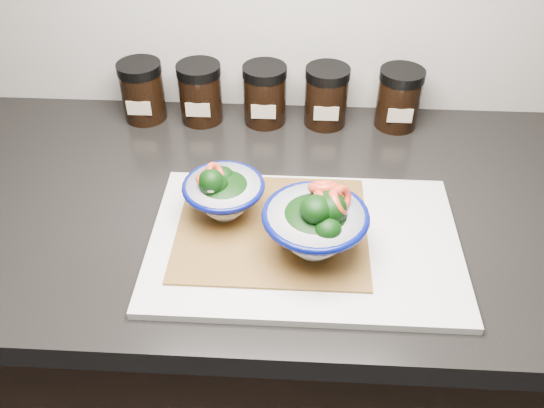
# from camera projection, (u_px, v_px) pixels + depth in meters

# --- Properties ---
(cabinet) EXTENTS (3.43, 0.58, 0.86)m
(cabinet) POSITION_uv_depth(u_px,v_px,m) (230.00, 367.00, 1.23)
(cabinet) COLOR black
(cabinet) RESTS_ON ground
(countertop) EXTENTS (3.50, 0.60, 0.04)m
(countertop) POSITION_uv_depth(u_px,v_px,m) (216.00, 208.00, 0.94)
(countertop) COLOR black
(countertop) RESTS_ON cabinet
(cutting_board) EXTENTS (0.45, 0.30, 0.01)m
(cutting_board) POSITION_uv_depth(u_px,v_px,m) (304.00, 242.00, 0.84)
(cutting_board) COLOR silver
(cutting_board) RESTS_ON countertop
(bamboo_mat) EXTENTS (0.28, 0.24, 0.00)m
(bamboo_mat) POSITION_uv_depth(u_px,v_px,m) (272.00, 228.00, 0.85)
(bamboo_mat) COLOR olive
(bamboo_mat) RESTS_ON cutting_board
(bowl_left) EXTENTS (0.12, 0.12, 0.09)m
(bowl_left) POSITION_uv_depth(u_px,v_px,m) (223.00, 193.00, 0.85)
(bowl_left) COLOR white
(bowl_left) RESTS_ON bamboo_mat
(bowl_right) EXTENTS (0.15, 0.15, 0.11)m
(bowl_right) POSITION_uv_depth(u_px,v_px,m) (317.00, 223.00, 0.79)
(bowl_right) COLOR white
(bowl_right) RESTS_ON bamboo_mat
(spice_jar_a) EXTENTS (0.08, 0.08, 0.11)m
(spice_jar_a) POSITION_uv_depth(u_px,v_px,m) (142.00, 91.00, 1.08)
(spice_jar_a) COLOR black
(spice_jar_a) RESTS_ON countertop
(spice_jar_b) EXTENTS (0.08, 0.08, 0.11)m
(spice_jar_b) POSITION_uv_depth(u_px,v_px,m) (200.00, 93.00, 1.08)
(spice_jar_b) COLOR black
(spice_jar_b) RESTS_ON countertop
(spice_jar_c) EXTENTS (0.08, 0.08, 0.11)m
(spice_jar_c) POSITION_uv_depth(u_px,v_px,m) (265.00, 94.00, 1.07)
(spice_jar_c) COLOR black
(spice_jar_c) RESTS_ON countertop
(spice_jar_d) EXTENTS (0.08, 0.08, 0.11)m
(spice_jar_d) POSITION_uv_depth(u_px,v_px,m) (326.00, 96.00, 1.07)
(spice_jar_d) COLOR black
(spice_jar_d) RESTS_ON countertop
(spice_jar_e) EXTENTS (0.08, 0.08, 0.11)m
(spice_jar_e) POSITION_uv_depth(u_px,v_px,m) (399.00, 98.00, 1.06)
(spice_jar_e) COLOR black
(spice_jar_e) RESTS_ON countertop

